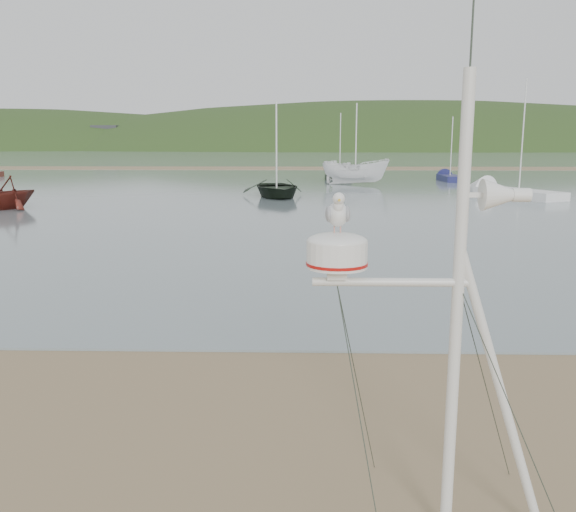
{
  "coord_description": "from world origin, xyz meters",
  "views": [
    {
      "loc": [
        2.41,
        -5.92,
        3.6
      ],
      "look_at": [
        2.25,
        1.0,
        2.26
      ],
      "focal_mm": 38.0,
      "sensor_mm": 36.0,
      "label": 1
    }
  ],
  "objects_px": {
    "sailboat_blue_far": "(446,177)",
    "sailboat_dark_mid": "(344,175)",
    "sailboat_white_near": "(493,191)",
    "boat_red": "(6,177)",
    "mast_rig": "(446,413)",
    "boat_dark": "(277,153)",
    "boat_white": "(356,151)"
  },
  "relations": [
    {
      "from": "sailboat_blue_far",
      "to": "boat_red",
      "type": "bearing_deg",
      "value": -139.98
    },
    {
      "from": "sailboat_blue_far",
      "to": "boat_dark",
      "type": "bearing_deg",
      "value": -130.85
    },
    {
      "from": "boat_dark",
      "to": "sailboat_white_near",
      "type": "relative_size",
      "value": 0.67
    },
    {
      "from": "sailboat_dark_mid",
      "to": "mast_rig",
      "type": "bearing_deg",
      "value": -92.79
    },
    {
      "from": "boat_red",
      "to": "boat_white",
      "type": "bearing_deg",
      "value": 69.53
    },
    {
      "from": "sailboat_blue_far",
      "to": "sailboat_dark_mid",
      "type": "height_order",
      "value": "sailboat_dark_mid"
    },
    {
      "from": "mast_rig",
      "to": "sailboat_blue_far",
      "type": "height_order",
      "value": "sailboat_blue_far"
    },
    {
      "from": "boat_white",
      "to": "sailboat_white_near",
      "type": "relative_size",
      "value": 0.66
    },
    {
      "from": "boat_white",
      "to": "sailboat_dark_mid",
      "type": "relative_size",
      "value": 0.81
    },
    {
      "from": "boat_white",
      "to": "sailboat_white_near",
      "type": "distance_m",
      "value": 12.15
    },
    {
      "from": "boat_dark",
      "to": "boat_red",
      "type": "xyz_separation_m",
      "value": [
        -13.61,
        -6.89,
        -1.06
      ]
    },
    {
      "from": "boat_dark",
      "to": "boat_white",
      "type": "distance_m",
      "value": 12.16
    },
    {
      "from": "mast_rig",
      "to": "boat_dark",
      "type": "relative_size",
      "value": 0.94
    },
    {
      "from": "boat_red",
      "to": "sailboat_dark_mid",
      "type": "xyz_separation_m",
      "value": [
        19.07,
        26.49,
        -1.37
      ]
    },
    {
      "from": "mast_rig",
      "to": "boat_white",
      "type": "distance_m",
      "value": 43.73
    },
    {
      "from": "boat_white",
      "to": "sailboat_white_near",
      "type": "bearing_deg",
      "value": -124.45
    },
    {
      "from": "boat_white",
      "to": "sailboat_dark_mid",
      "type": "height_order",
      "value": "sailboat_dark_mid"
    },
    {
      "from": "boat_white",
      "to": "sailboat_white_near",
      "type": "xyz_separation_m",
      "value": [
        8.24,
        -8.6,
        -2.39
      ]
    },
    {
      "from": "boat_dark",
      "to": "sailboat_white_near",
      "type": "distance_m",
      "value": 14.39
    },
    {
      "from": "sailboat_white_near",
      "to": "sailboat_dark_mid",
      "type": "distance_m",
      "value": 19.5
    },
    {
      "from": "sailboat_dark_mid",
      "to": "boat_white",
      "type": "bearing_deg",
      "value": -87.86
    },
    {
      "from": "boat_red",
      "to": "boat_white",
      "type": "distance_m",
      "value": 26.2
    },
    {
      "from": "boat_dark",
      "to": "sailboat_blue_far",
      "type": "bearing_deg",
      "value": 37.8
    },
    {
      "from": "boat_white",
      "to": "mast_rig",
      "type": "bearing_deg",
      "value": -171.99
    },
    {
      "from": "boat_dark",
      "to": "boat_red",
      "type": "bearing_deg",
      "value": -164.51
    },
    {
      "from": "sailboat_dark_mid",
      "to": "boat_dark",
      "type": "bearing_deg",
      "value": -105.57
    },
    {
      "from": "mast_rig",
      "to": "boat_dark",
      "type": "bearing_deg",
      "value": 95.03
    },
    {
      "from": "mast_rig",
      "to": "boat_white",
      "type": "height_order",
      "value": "boat_white"
    },
    {
      "from": "boat_white",
      "to": "sailboat_white_near",
      "type": "height_order",
      "value": "sailboat_white_near"
    },
    {
      "from": "sailboat_white_near",
      "to": "boat_white",
      "type": "bearing_deg",
      "value": 133.75
    },
    {
      "from": "boat_red",
      "to": "boat_white",
      "type": "xyz_separation_m",
      "value": [
        19.4,
        17.58,
        1.02
      ]
    },
    {
      "from": "boat_red",
      "to": "boat_white",
      "type": "height_order",
      "value": "boat_white"
    }
  ]
}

